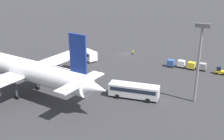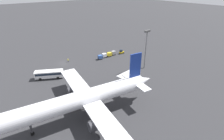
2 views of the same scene
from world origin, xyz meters
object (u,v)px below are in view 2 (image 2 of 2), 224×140
Objects in this scene: airplane at (84,99)px; cargo_cart_white at (104,55)px; baggage_tug at (121,52)px; cargo_cart_blue at (100,57)px; worker_person at (68,60)px; shuttle_bus_far at (129,75)px; cargo_cart_grey at (113,53)px; shuttle_bus_near at (49,74)px; cargo_cart_yellow at (109,54)px.

cargo_cart_white is (-28.56, -31.84, -4.63)m from airplane.
cargo_cart_blue is (13.09, -0.30, 0.25)m from baggage_tug.
baggage_tug reaches higher than worker_person.
shuttle_bus_far is 26.25m from cargo_cart_grey.
cargo_cart_grey is at bearing -129.21° from airplane.
baggage_tug is 27.66m from worker_person.
cargo_cart_grey is (-22.32, 5.57, 0.32)m from worker_person.
shuttle_bus_near is at bearing -81.57° from airplane.
shuttle_bus_near is at bearing -46.58° from shuttle_bus_far.
worker_person is at bearing -18.50° from cargo_cart_white.
cargo_cart_yellow and cargo_cart_blue have the same top height.
baggage_tug is 7.42m from cargo_cart_yellow.
baggage_tug is 1.19× the size of cargo_cart_white.
shuttle_bus_near is 29.16m from cargo_cart_white.
cargo_cart_grey is (-34.24, -31.84, -4.63)m from airplane.
worker_person is at bearing -16.01° from baggage_tug.
airplane is 4.30× the size of shuttle_bus_near.
airplane reaches higher than shuttle_bus_near.
shuttle_bus_far is 31.57m from worker_person.
cargo_cart_grey reaches higher than worker_person.
cargo_cart_white is (-16.64, 5.57, 0.32)m from worker_person.
cargo_cart_white is at bearing -8.31° from cargo_cart_yellow.
shuttle_bus_far is at bearing 168.14° from shuttle_bus_near.
cargo_cart_white is at bearing 161.50° from worker_person.
baggage_tug is 1.19× the size of cargo_cart_blue.
shuttle_bus_near is at bearing 8.16° from cargo_cart_blue.
shuttle_bus_far is 5.30× the size of cargo_cart_yellow.
shuttle_bus_far reaches higher than cargo_cart_grey.
cargo_cart_grey is (4.55, -0.95, 0.25)m from baggage_tug.
cargo_cart_grey is 1.00× the size of cargo_cart_yellow.
shuttle_bus_far is at bearing 77.61° from cargo_cart_white.
airplane is at bearing 45.02° from cargo_cart_yellow.
shuttle_bus_near is at bearing 8.64° from cargo_cart_white.
baggage_tug is at bearing 178.69° from cargo_cart_blue.
worker_person is (-11.92, -37.41, -4.95)m from airplane.
cargo_cart_yellow is 5.69m from cargo_cart_blue.
baggage_tug reaches higher than cargo_cart_white.
worker_person is at bearing -14.00° from cargo_cart_grey.
cargo_cart_grey is at bearing -14.19° from baggage_tug.
cargo_cart_white is at bearing -167.06° from cargo_cart_blue.
baggage_tug is 13.09m from cargo_cart_blue.
shuttle_bus_near is 30.59m from shuttle_bus_far.
worker_person is (26.88, -6.52, -0.07)m from baggage_tug.
airplane is 46.99m from cargo_cart_grey.
worker_person is at bearing -24.28° from cargo_cart_blue.
shuttle_bus_near is at bearing 7.23° from cargo_cart_grey.
worker_person is 0.84× the size of cargo_cart_yellow.
shuttle_bus_far is 5.30× the size of cargo_cart_blue.
cargo_cart_grey is 1.00× the size of cargo_cart_white.
airplane is at bearing 11.87° from shuttle_bus_far.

